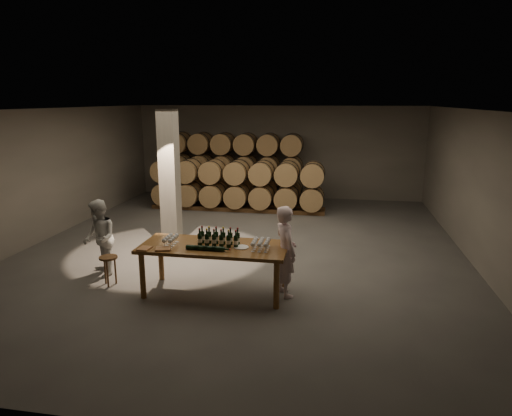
% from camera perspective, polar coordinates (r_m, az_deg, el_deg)
% --- Properties ---
extents(room, '(12.00, 12.00, 12.00)m').
position_cam_1_polar(room, '(11.00, -10.73, 3.71)').
color(room, '#514E4C').
rests_on(room, ground).
extents(tasting_table, '(2.60, 1.10, 0.90)m').
position_cam_1_polar(tasting_table, '(8.14, -5.28, -5.37)').
color(tasting_table, brown).
rests_on(tasting_table, ground).
extents(barrel_stack_back, '(4.70, 0.95, 2.31)m').
position_cam_1_polar(barrel_stack_back, '(15.67, -2.64, 5.30)').
color(barrel_stack_back, '#53371C').
rests_on(barrel_stack_back, ground).
extents(barrel_stack_front, '(5.48, 0.95, 1.57)m').
position_cam_1_polar(barrel_stack_front, '(14.29, -2.34, 3.01)').
color(barrel_stack_front, '#53371C').
rests_on(barrel_stack_front, ground).
extents(bottle_cluster, '(0.73, 0.23, 0.32)m').
position_cam_1_polar(bottle_cluster, '(8.07, -4.68, -3.90)').
color(bottle_cluster, black).
rests_on(bottle_cluster, tasting_table).
extents(lying_bottles, '(0.78, 0.08, 0.08)m').
position_cam_1_polar(lying_bottles, '(7.85, -6.26, -5.01)').
color(lying_bottles, black).
rests_on(lying_bottles, tasting_table).
extents(glass_cluster_left, '(0.19, 0.41, 0.16)m').
position_cam_1_polar(glass_cluster_left, '(8.22, -10.64, -3.75)').
color(glass_cluster_left, silver).
rests_on(glass_cluster_left, tasting_table).
extents(glass_cluster_right, '(0.30, 0.41, 0.17)m').
position_cam_1_polar(glass_cluster_right, '(7.86, 0.60, -4.29)').
color(glass_cluster_right, silver).
rests_on(glass_cluster_right, tasting_table).
extents(plate, '(0.26, 0.26, 0.01)m').
position_cam_1_polar(plate, '(7.96, -1.86, -4.91)').
color(plate, white).
rests_on(plate, tasting_table).
extents(notebook_near, '(0.30, 0.26, 0.03)m').
position_cam_1_polar(notebook_near, '(8.00, -11.53, -5.04)').
color(notebook_near, '#9C6439').
rests_on(notebook_near, tasting_table).
extents(notebook_corner, '(0.21, 0.26, 0.02)m').
position_cam_1_polar(notebook_corner, '(8.11, -13.76, -4.92)').
color(notebook_corner, '#9C6439').
rests_on(notebook_corner, tasting_table).
extents(pen, '(0.14, 0.03, 0.01)m').
position_cam_1_polar(pen, '(7.94, -11.05, -5.24)').
color(pen, black).
rests_on(pen, tasting_table).
extents(stool, '(0.34, 0.34, 0.56)m').
position_cam_1_polar(stool, '(9.00, -17.95, -6.41)').
color(stool, '#53371C').
rests_on(stool, ground).
extents(person_man, '(0.63, 0.71, 1.64)m').
position_cam_1_polar(person_man, '(8.05, 3.72, -5.41)').
color(person_man, silver).
rests_on(person_man, ground).
extents(person_woman, '(0.92, 0.94, 1.53)m').
position_cam_1_polar(person_woman, '(9.45, -18.99, -3.60)').
color(person_woman, silver).
rests_on(person_woman, ground).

